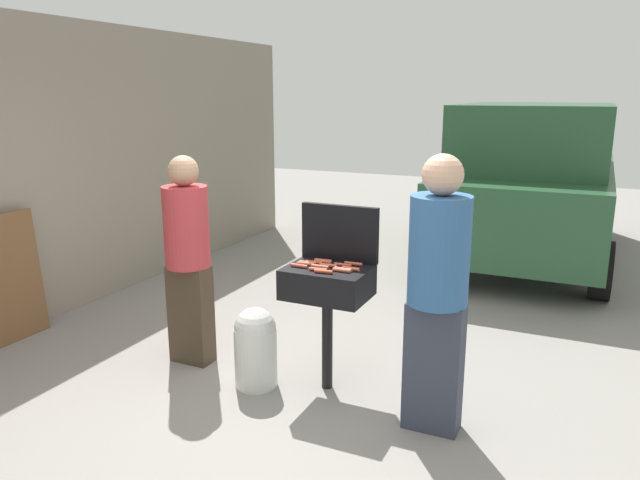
% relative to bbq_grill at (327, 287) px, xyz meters
% --- Properties ---
extents(ground_plane, '(24.00, 24.00, 0.00)m').
position_rel_bbq_grill_xyz_m(ground_plane, '(-0.08, -0.29, -0.79)').
color(ground_plane, gray).
extents(house_wall_side, '(0.24, 8.00, 2.86)m').
position_rel_bbq_grill_xyz_m(house_wall_side, '(-3.16, 0.71, 0.64)').
color(house_wall_side, gray).
rests_on(house_wall_side, ground).
extents(bbq_grill, '(0.60, 0.44, 0.94)m').
position_rel_bbq_grill_xyz_m(bbq_grill, '(0.00, 0.00, 0.00)').
color(bbq_grill, black).
rests_on(bbq_grill, ground).
extents(grill_lid_open, '(0.60, 0.05, 0.42)m').
position_rel_bbq_grill_xyz_m(grill_lid_open, '(0.00, 0.22, 0.35)').
color(grill_lid_open, black).
rests_on(grill_lid_open, bbq_grill).
extents(hot_dog_0, '(0.13, 0.03, 0.03)m').
position_rel_bbq_grill_xyz_m(hot_dog_0, '(-0.16, 0.02, 0.16)').
color(hot_dog_0, '#C6593D').
rests_on(hot_dog_0, bbq_grill).
extents(hot_dog_1, '(0.13, 0.04, 0.03)m').
position_rel_bbq_grill_xyz_m(hot_dog_1, '(0.18, 0.01, 0.16)').
color(hot_dog_1, '#C6593D').
rests_on(hot_dog_1, bbq_grill).
extents(hot_dog_2, '(0.13, 0.04, 0.03)m').
position_rel_bbq_grill_xyz_m(hot_dog_2, '(-0.09, 0.12, 0.16)').
color(hot_dog_2, '#B74C33').
rests_on(hot_dog_2, bbq_grill).
extents(hot_dog_3, '(0.13, 0.04, 0.03)m').
position_rel_bbq_grill_xyz_m(hot_dog_3, '(-0.16, -0.01, 0.16)').
color(hot_dog_3, '#C6593D').
rests_on(hot_dog_3, bbq_grill).
extents(hot_dog_4, '(0.13, 0.03, 0.03)m').
position_rel_bbq_grill_xyz_m(hot_dog_4, '(0.15, 0.13, 0.16)').
color(hot_dog_4, '#B74C33').
rests_on(hot_dog_4, bbq_grill).
extents(hot_dog_5, '(0.13, 0.03, 0.03)m').
position_rel_bbq_grill_xyz_m(hot_dog_5, '(0.13, -0.03, 0.16)').
color(hot_dog_5, '#C6593D').
rests_on(hot_dog_5, bbq_grill).
extents(hot_dog_6, '(0.13, 0.03, 0.03)m').
position_rel_bbq_grill_xyz_m(hot_dog_6, '(-0.04, -0.04, 0.16)').
color(hot_dog_6, '#C6593D').
rests_on(hot_dog_6, bbq_grill).
extents(hot_dog_7, '(0.13, 0.04, 0.03)m').
position_rel_bbq_grill_xyz_m(hot_dog_7, '(-0.02, -0.11, 0.16)').
color(hot_dog_7, '#B74C33').
rests_on(hot_dog_7, bbq_grill).
extents(hot_dog_8, '(0.13, 0.03, 0.03)m').
position_rel_bbq_grill_xyz_m(hot_dog_8, '(-0.08, 0.09, 0.16)').
color(hot_dog_8, '#B74C33').
rests_on(hot_dog_8, bbq_grill).
extents(hot_dog_9, '(0.13, 0.03, 0.03)m').
position_rel_bbq_grill_xyz_m(hot_dog_9, '(0.09, 0.07, 0.16)').
color(hot_dog_9, '#AD4228').
rests_on(hot_dog_9, bbq_grill).
extents(hot_dog_10, '(0.13, 0.04, 0.03)m').
position_rel_bbq_grill_xyz_m(hot_dog_10, '(-0.00, 0.02, 0.16)').
color(hot_dog_10, '#C6593D').
rests_on(hot_dog_10, bbq_grill).
extents(hot_dog_11, '(0.13, 0.03, 0.03)m').
position_rel_bbq_grill_xyz_m(hot_dog_11, '(0.13, -0.06, 0.16)').
color(hot_dog_11, '#C6593D').
rests_on(hot_dog_11, bbq_grill).
extents(hot_dog_12, '(0.13, 0.03, 0.03)m').
position_rel_bbq_grill_xyz_m(hot_dog_12, '(-0.19, -0.08, 0.16)').
color(hot_dog_12, '#B74C33').
rests_on(hot_dog_12, bbq_grill).
extents(hot_dog_13, '(0.13, 0.03, 0.03)m').
position_rel_bbq_grill_xyz_m(hot_dog_13, '(-0.13, 0.05, 0.16)').
color(hot_dog_13, '#AD4228').
rests_on(hot_dog_13, bbq_grill).
extents(hot_dog_14, '(0.13, 0.04, 0.03)m').
position_rel_bbq_grill_xyz_m(hot_dog_14, '(0.03, -0.14, 0.16)').
color(hot_dog_14, '#AD4228').
rests_on(hot_dog_14, bbq_grill).
extents(propane_tank, '(0.32, 0.32, 0.62)m').
position_rel_bbq_grill_xyz_m(propane_tank, '(-0.50, -0.20, -0.47)').
color(propane_tank, silver).
rests_on(propane_tank, ground).
extents(person_left, '(0.36, 0.36, 1.69)m').
position_rel_bbq_grill_xyz_m(person_left, '(-1.20, -0.04, 0.13)').
color(person_left, '#3F3323').
rests_on(person_left, ground).
extents(person_right, '(0.38, 0.38, 1.81)m').
position_rel_bbq_grill_xyz_m(person_right, '(0.85, -0.22, 0.19)').
color(person_right, '#333847').
rests_on(person_right, ground).
extents(parked_minivan, '(2.03, 4.40, 2.02)m').
position_rel_bbq_grill_xyz_m(parked_minivan, '(0.93, 4.52, 0.23)').
color(parked_minivan, '#234C2D').
rests_on(parked_minivan, ground).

